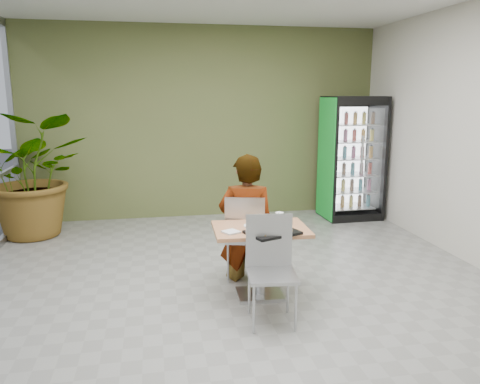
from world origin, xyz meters
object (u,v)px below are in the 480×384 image
seated_woman (247,231)px  soda_cup (279,220)px  cafeteria_tray (273,232)px  chair_far (245,231)px  dining_table (260,247)px  potted_plant (34,175)px  chair_near (270,260)px  beverage_fridge (352,158)px

seated_woman → soda_cup: bearing=128.8°
seated_woman → cafeteria_tray: size_ratio=3.64×
chair_far → dining_table: bearing=113.1°
chair_far → potted_plant: (-2.70, 2.29, 0.34)m
chair_far → seated_woman: (0.03, 0.05, -0.01)m
chair_near → dining_table: bearing=93.3°
chair_far → cafeteria_tray: bearing=115.2°
soda_cup → beverage_fridge: beverage_fridge is taller
chair_far → beverage_fridge: 3.38m
chair_near → beverage_fridge: (2.27, 3.36, 0.45)m
beverage_fridge → chair_near: bearing=-125.3°
dining_table → chair_near: 0.49m
dining_table → beverage_fridge: 3.68m
chair_far → potted_plant: 3.56m
dining_table → soda_cup: 0.35m
soda_cup → cafeteria_tray: bearing=-120.0°
seated_woman → cafeteria_tray: (0.11, -0.74, 0.19)m
chair_far → soda_cup: 0.59m
chair_near → beverage_fridge: size_ratio=0.48×
potted_plant → cafeteria_tray: bearing=-46.5°
cafeteria_tray → potted_plant: potted_plant is taller
dining_table → beverage_fridge: size_ratio=0.48×
dining_table → seated_woman: 0.51m
dining_table → seated_woman: bearing=94.8°
cafeteria_tray → soda_cup: bearing=60.0°
chair_far → soda_cup: bearing=133.6°
soda_cup → chair_far: bearing=119.1°
seated_woman → beverage_fridge: (2.29, 2.37, 0.45)m
chair_far → seated_woman: bearing=-102.8°
soda_cup → cafeteria_tray: size_ratio=0.32×
dining_table → beverage_fridge: beverage_fridge is taller
seated_woman → cafeteria_tray: seated_woman is taller
dining_table → potted_plant: size_ratio=0.53×
chair_near → soda_cup: bearing=71.3°
chair_far → seated_woman: 0.06m
seated_woman → soda_cup: (0.24, -0.52, 0.25)m
chair_near → seated_woman: bearing=96.9°
cafeteria_tray → beverage_fridge: bearing=54.9°
chair_near → seated_woman: (-0.02, 0.99, -0.01)m
chair_far → chair_near: size_ratio=1.00×
potted_plant → dining_table: bearing=-44.7°
soda_cup → beverage_fridge: 3.55m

